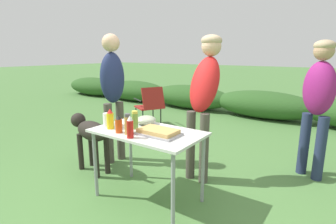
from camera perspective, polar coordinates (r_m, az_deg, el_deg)
The scene contains 17 objects.
ground_plane at distance 2.92m, azimuth -4.26°, elevation -18.20°, with size 60.00×60.00×0.00m, color #4C7A3D.
shrub_hedge at distance 6.52m, azimuth 20.12°, elevation 1.53°, with size 14.40×0.90×0.64m.
folding_table at distance 2.64m, azimuth -4.50°, elevation -5.74°, with size 1.10×0.64×0.74m.
food_tray at distance 2.48m, azimuth -2.14°, elevation -4.39°, with size 0.41×0.26×0.06m.
plate_stack at distance 2.84m, azimuth -9.42°, elevation -2.47°, with size 0.21×0.21×0.04m, color white.
mixing_bowl at distance 2.85m, azimuth -4.79°, elevation -1.75°, with size 0.22×0.22×0.09m, color #ADBC99.
paper_cup_stack at distance 2.82m, azimuth -13.15°, elevation -1.67°, with size 0.08×0.08×0.14m, color white.
hot_sauce_bottle at distance 2.58m, azimuth -10.67°, elevation -2.68°, with size 0.07×0.07×0.17m.
relish_jar at distance 2.68m, azimuth -7.22°, elevation -1.76°, with size 0.07×0.07×0.19m.
spice_jar at distance 2.51m, azimuth -8.77°, elevation -2.67°, with size 0.06×0.06×0.20m.
mustard_bottle at distance 2.73m, azimuth -12.46°, elevation -1.55°, with size 0.07×0.07×0.21m.
ketchup_bottle at distance 2.40m, azimuth -8.26°, elevation -3.33°, with size 0.06×0.06×0.21m.
standing_person_with_beanie at distance 3.07m, azimuth 7.96°, elevation 5.04°, with size 0.37×0.50×1.71m.
standing_person_in_olive_jacket at distance 3.52m, azimuth 29.91°, elevation 3.15°, with size 0.46×0.41×1.64m.
standing_person_in_red_jacket at distance 3.60m, azimuth -11.94°, elevation 5.56°, with size 0.30×0.38×1.74m.
dog at distance 3.48m, azimuth -16.61°, elevation -4.43°, with size 0.87×0.31×0.72m.
camp_chair_green_behind_table at distance 5.41m, azimuth -3.93°, elevation 1.71°, with size 0.74×0.68×0.83m.
Camera 1 is at (1.59, -1.93, 1.50)m, focal length 28.00 mm.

